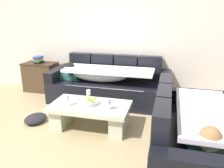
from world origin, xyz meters
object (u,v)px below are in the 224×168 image
wine_glass_far_back (89,93)px  book_stack_on_cabinet (39,60)px  coffee_table (90,113)px  couch_along_wall (108,85)px  side_cabinet (41,77)px  couch_near_window (193,136)px  crumpled_garment (35,118)px  open_magazine (104,106)px  fruit_bowl (90,102)px  wine_glass_near_left (67,98)px  wine_glass_near_right (108,102)px

wine_glass_far_back → book_stack_on_cabinet: size_ratio=0.72×
coffee_table → couch_along_wall: bearing=91.6°
couch_along_wall → side_cabinet: size_ratio=3.24×
couch_along_wall → couch_near_window: bearing=-48.1°
couch_near_window → book_stack_on_cabinet: couch_near_window is taller
couch_near_window → crumpled_garment: 2.44m
wine_glass_far_back → open_magazine: wine_glass_far_back is taller
book_stack_on_cabinet → crumpled_garment: size_ratio=0.57×
book_stack_on_cabinet → crumpled_garment: 1.74m
wine_glass_far_back → crumpled_garment: size_ratio=0.42×
fruit_bowl → crumpled_garment: (-0.93, -0.05, -0.36)m
book_stack_on_cabinet → side_cabinet: bearing=9.9°
wine_glass_near_left → crumpled_garment: wine_glass_near_left is taller
side_cabinet → crumpled_garment: side_cabinet is taller
wine_glass_near_right → wine_glass_far_back: 0.50m
couch_along_wall → book_stack_on_cabinet: (-1.65, 0.22, 0.38)m
wine_glass_far_back → open_magazine: size_ratio=0.59×
couch_near_window → couch_along_wall: bearing=41.9°
book_stack_on_cabinet → fruit_bowl: bearing=-39.3°
crumpled_garment → open_magazine: bearing=2.9°
couch_along_wall → fruit_bowl: (0.03, -1.15, 0.09)m
open_magazine → book_stack_on_cabinet: size_ratio=1.22×
wine_glass_near_right → crumpled_garment: wine_glass_near_right is taller
wine_glass_near_right → crumpled_garment: 1.33m
couch_near_window → open_magazine: size_ratio=6.73×
side_cabinet → book_stack_on_cabinet: (-0.01, -0.00, 0.39)m
crumpled_garment → couch_along_wall: bearing=53.2°
couch_near_window → wine_glass_far_back: bearing=65.9°
wine_glass_near_right → open_magazine: bearing=131.9°
couch_along_wall → fruit_bowl: bearing=-88.4°
couch_along_wall → coffee_table: bearing=-88.4°
couch_along_wall → wine_glass_near_left: couch_along_wall is taller
coffee_table → side_cabinet: (-1.66, 1.37, 0.08)m
couch_along_wall → wine_glass_far_back: 0.98m
fruit_bowl → wine_glass_near_left: (-0.32, -0.11, 0.07)m
couch_along_wall → wine_glass_near_right: 1.32m
fruit_bowl → crumpled_garment: size_ratio=0.70×
coffee_table → wine_glass_near_right: size_ratio=7.23×
couch_near_window → wine_glass_far_back: couch_near_window is taller
fruit_bowl → couch_along_wall: bearing=91.6°
couch_along_wall → wine_glass_near_left: bearing=-102.7°
crumpled_garment → wine_glass_near_left: bearing=-5.1°
couch_near_window → wine_glass_near_right: (-1.13, 0.40, 0.16)m
crumpled_garment → book_stack_on_cabinet: bearing=117.6°
wine_glass_near_left → open_magazine: size_ratio=0.59×
open_magazine → side_cabinet: 2.33m
couch_near_window → wine_glass_near_right: bearing=70.7°
open_magazine → couch_near_window: bearing=-0.5°
couch_along_wall → book_stack_on_cabinet: 1.70m
crumpled_garment → side_cabinet: bearing=117.2°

